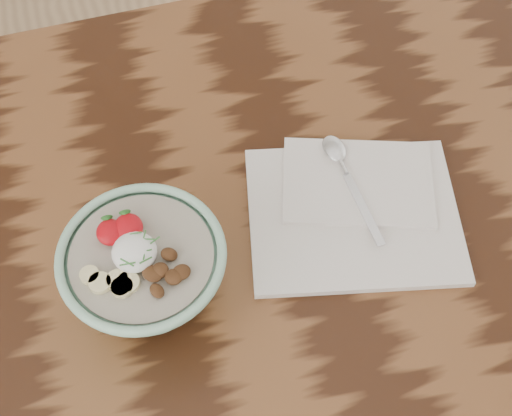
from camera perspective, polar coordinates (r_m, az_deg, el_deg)
The scene contains 4 objects.
table at distance 100.97cm, azimuth -7.74°, elevation -6.23°, with size 160.00×90.00×75.00cm.
breakfast_bowl at distance 84.34cm, azimuth -8.85°, elevation -5.04°, with size 19.30×19.30×12.78cm.
napkin at distance 95.40cm, azimuth 7.88°, elevation 0.01°, with size 31.73×27.84×1.69cm.
spoon at distance 97.53cm, azimuth 6.84°, elevation 3.59°, with size 3.30×18.37×0.96cm.
Camera 1 is at (0.96, -45.31, 155.92)cm, focal length 50.00 mm.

